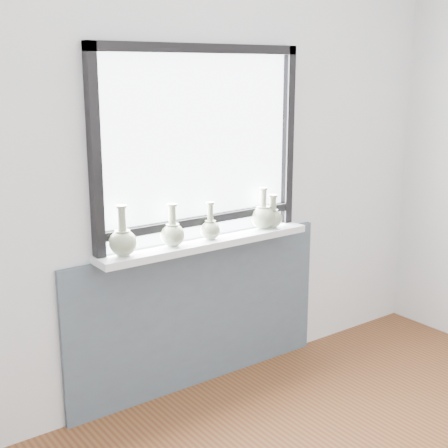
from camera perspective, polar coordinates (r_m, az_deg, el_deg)
back_wall at (r=3.46m, az=-2.55°, el=5.34°), size 3.60×0.02×2.60m
apron_panel at (r=3.67m, az=-2.14°, el=-8.25°), size 1.70×0.03×0.86m
windowsill at (r=3.47m, az=-1.56°, el=-1.72°), size 1.32×0.18×0.04m
window at (r=3.41m, az=-2.23°, el=7.61°), size 1.30×0.06×1.05m
vase_a at (r=3.18m, az=-9.25°, el=-1.49°), size 0.15×0.15×0.26m
vase_b at (r=3.33m, az=-4.72°, el=-0.80°), size 0.13×0.13×0.23m
vase_c at (r=3.45m, az=-1.25°, el=-0.37°), size 0.11×0.11×0.21m
vase_d at (r=3.69m, az=3.58°, el=0.78°), size 0.15×0.15×0.25m
vase_e at (r=3.72m, az=4.47°, el=0.69°), size 0.12×0.12×0.20m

